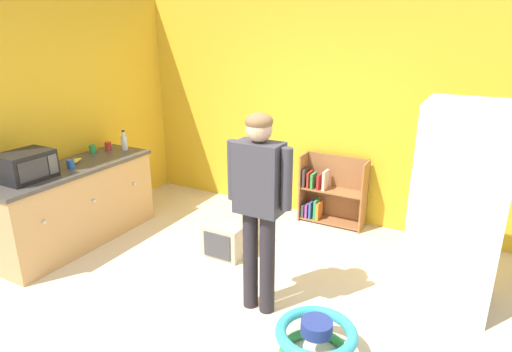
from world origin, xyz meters
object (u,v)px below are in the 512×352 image
banana_bunch (76,160)px  microwave (26,166)px  standing_person (259,197)px  yellow_cup (50,161)px  clear_bottle (124,142)px  blue_cup (71,164)px  green_cup (92,149)px  kitchen_counter (75,205)px  baby_walker (316,340)px  pet_carrier (231,236)px  red_cup (108,146)px  bookshelf (329,194)px  refrigerator (457,207)px

banana_bunch → microwave: bearing=-85.9°
standing_person → yellow_cup: bearing=178.8°
clear_bottle → blue_cup: size_ratio=2.59×
green_cup → kitchen_counter: bearing=-66.9°
baby_walker → banana_bunch: bearing=169.1°
pet_carrier → banana_bunch: (-1.70, -0.50, 0.75)m
banana_bunch → green_cup: (-0.16, 0.38, 0.02)m
standing_person → green_cup: standing_person is taller
yellow_cup → red_cup: same height
blue_cup → clear_bottle: bearing=92.3°
clear_bottle → blue_cup: bearing=-87.7°
kitchen_counter → bookshelf: 2.98m
bookshelf → clear_bottle: (-2.28, -1.09, 0.63)m
clear_bottle → standing_person: bearing=-21.2°
microwave → banana_bunch: microwave is taller
kitchen_counter → banana_bunch: banana_bunch is taller
bookshelf → baby_walker: bearing=-72.5°
blue_cup → yellow_cup: bearing=-172.0°
red_cup → blue_cup: (0.22, -0.74, 0.00)m
standing_person → pet_carrier: size_ratio=3.12×
baby_walker → yellow_cup: size_ratio=6.36×
kitchen_counter → baby_walker: bearing=-8.7°
yellow_cup → refrigerator: bearing=12.2°
refrigerator → pet_carrier: (-2.16, -0.16, -0.71)m
kitchen_counter → green_cup: 0.75m
refrigerator → blue_cup: bearing=-167.5°
blue_cup → kitchen_counter: bearing=152.6°
kitchen_counter → pet_carrier: (1.64, 0.64, -0.27)m
yellow_cup → red_cup: 0.78m
microwave → blue_cup: microwave is taller
blue_cup → bookshelf: bearing=40.4°
refrigerator → clear_bottle: refrigerator is taller
pet_carrier → green_cup: bearing=-176.2°
banana_bunch → red_cup: size_ratio=1.67×
standing_person → kitchen_counter: bearing=177.0°
blue_cup → standing_person: bearing=-2.3°
microwave → red_cup: 1.20m
banana_bunch → yellow_cup: bearing=-128.5°
standing_person → red_cup: (-2.55, 0.83, -0.09)m
refrigerator → green_cup: size_ratio=18.74×
clear_bottle → yellow_cup: size_ratio=2.59×
refrigerator → pet_carrier: bearing=-175.8°
kitchen_counter → baby_walker: kitchen_counter is taller
microwave → green_cup: 1.02m
blue_cup → microwave: bearing=-99.8°
pet_carrier → blue_cup: bearing=-157.0°
microwave → kitchen_counter: bearing=88.2°
clear_bottle → banana_bunch: bearing=-97.6°
kitchen_counter → clear_bottle: 0.96m
pet_carrier → yellow_cup: 2.13m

